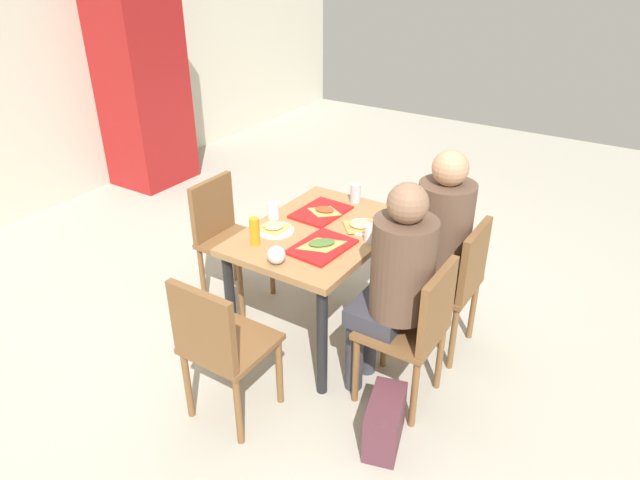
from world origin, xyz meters
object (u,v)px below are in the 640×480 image
Objects in this scene: condiment_bottle at (255,231)px; pizza_slice_a at (322,244)px; pizza_slice_d at (360,225)px; person_in_red at (395,277)px; plastic_cup_a at (273,211)px; chair_near_right at (455,279)px; paper_plate_near_edge at (364,227)px; chair_near_left at (417,326)px; chair_far_side at (225,231)px; tray_red_near at (322,247)px; paper_plate_center at (275,230)px; handbag at (385,422)px; tray_red_far at (321,212)px; plastic_cup_b at (371,233)px; pizza_slice_b at (325,210)px; pizza_slice_c at (274,227)px; drink_fridge at (143,88)px; main_table at (320,245)px; chair_left_end at (219,343)px; foil_bundle at (276,255)px; person_in_brown_jacket at (436,235)px; soda_can at (355,193)px.

pizza_slice_a is at bearing -63.79° from condiment_bottle.
pizza_slice_a is 1.29× the size of pizza_slice_d.
person_in_red is 0.98m from plastic_cup_a.
chair_near_right reaches higher than paper_plate_near_edge.
chair_near_left is 1.00× the size of chair_far_side.
pizza_slice_a is 0.34m from pizza_slice_d.
person_in_red reaches higher than tray_red_near.
paper_plate_center is (-0.16, -0.55, 0.23)m from chair_far_side.
tray_red_far is at bearing 47.88° from handbag.
tray_red_near is at bearing 80.65° from person_in_red.
plastic_cup_b is (-0.16, -0.44, 0.04)m from tray_red_far.
pizza_slice_b is 0.28m from pizza_slice_d.
tray_red_far is 0.32m from paper_plate_near_edge.
drink_fridge reaches higher than pizza_slice_c.
condiment_bottle is at bearing 94.75° from chair_near_left.
drink_fridge reaches higher than paper_plate_center.
handbag is 4.16m from drink_fridge.
tray_red_far is at bearing 98.78° from pizza_slice_b.
condiment_bottle reaches higher than chair_far_side.
pizza_slice_b reaches higher than main_table.
tray_red_near reaches higher than main_table.
chair_left_end is 0.68m from condiment_bottle.
chair_far_side is 3.60× the size of pizza_slice_c.
plastic_cup_b is at bearing -88.58° from chair_far_side.
pizza_slice_d is (0.42, 0.57, 0.25)m from chair_near_left.
main_table is 4.53× the size of pizza_slice_c.
chair_near_right is 1.11m from pizza_slice_c.
chair_far_side reaches higher than foil_bundle.
paper_plate_center is at bearing -139.78° from plastic_cup_a.
person_in_red reaches higher than pizza_slice_d.
foil_bundle is at bearing 134.31° from chair_near_right.
chair_left_end is 1.37m from person_in_brown_jacket.
pizza_slice_d is at bearing -98.87° from pizza_slice_b.
pizza_slice_d is 1.93× the size of plastic_cup_a.
paper_plate_near_edge is (0.16, -0.21, 0.11)m from main_table.
main_table is 0.29m from paper_plate_near_edge.
plastic_cup_a is at bearing 19.41° from condiment_bottle.
foil_bundle reaches higher than pizza_slice_a.
person_in_brown_jacket is 1.09m from handbag.
plastic_cup_b is 0.57m from foil_bundle.
chair_left_end is 0.78m from tray_red_near.
paper_plate_near_edge is at bearing -12.24° from tray_red_near.
paper_plate_near_edge is (0.35, -0.08, -0.00)m from tray_red_near.
chair_near_right reaches higher than pizza_slice_b.
foil_bundle reaches higher than pizza_slice_d.
person_in_brown_jacket reaches higher than condiment_bottle.
chair_near_right is 8.55× the size of plastic_cup_b.
chair_left_end reaches higher than paper_plate_center.
pizza_slice_c is at bearing -142.90° from plastic_cup_a.
soda_can reaches higher than handbag.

